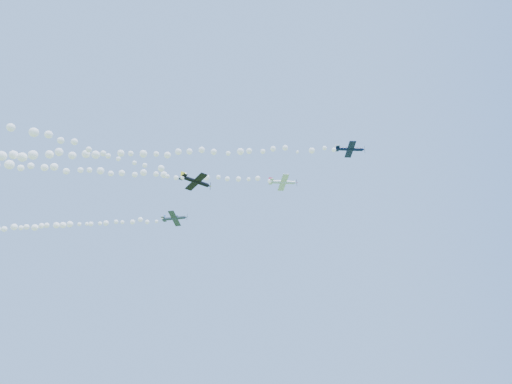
% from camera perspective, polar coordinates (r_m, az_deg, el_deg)
% --- Properties ---
extents(plane_white, '(6.93, 7.34, 1.93)m').
position_cam_1_polar(plane_white, '(101.92, 3.63, 1.32)').
color(plane_white, white).
extents(smoke_trail_white, '(65.36, 27.77, 2.97)m').
position_cam_1_polar(smoke_trail_white, '(101.77, -17.40, 2.54)').
color(smoke_trail_white, white).
extents(plane_navy, '(6.32, 6.71, 2.24)m').
position_cam_1_polar(plane_navy, '(90.50, 12.43, 5.61)').
color(plane_navy, '#0B1333').
extents(smoke_trail_navy, '(75.61, 18.32, 2.53)m').
position_cam_1_polar(smoke_trail_navy, '(91.72, -13.39, 5.09)').
color(smoke_trail_navy, white).
extents(plane_grey, '(6.76, 7.07, 1.79)m').
position_cam_1_polar(plane_grey, '(107.44, -10.81, -3.45)').
color(plane_grey, '#35404E').
extents(smoke_trail_grey, '(71.13, 11.26, 3.06)m').
position_cam_1_polar(smoke_trail_grey, '(123.66, -27.90, -4.13)').
color(smoke_trail_grey, white).
extents(plane_black, '(5.63, 5.52, 2.01)m').
position_cam_1_polar(plane_black, '(76.56, -8.01, 1.41)').
color(plane_black, black).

